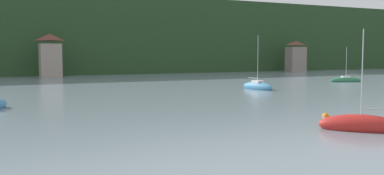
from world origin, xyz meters
The scene contains 6 objects.
shore_building_west centered at (0.00, 113.50, 4.38)m, with size 4.36×4.44×9.03m.
shore_building_westcentral centered at (63.08, 113.01, 4.02)m, with size 5.03×3.41×8.27m.
sailboat_mid_1 centered at (9.60, 40.60, 0.33)m, with size 4.96×4.91×6.97m.
sailboat_far_7 centered at (21.83, 70.35, 0.38)m, with size 2.38×5.83×7.85m.
sailboat_far_8 centered at (44.59, 76.65, 0.31)m, with size 5.82×3.12×6.46m.
mooring_buoy_mid centered at (12.02, 46.39, 0.00)m, with size 0.56×0.56×0.56m, color orange.
Camera 1 is at (-12.30, 20.27, 5.01)m, focal length 40.51 mm.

